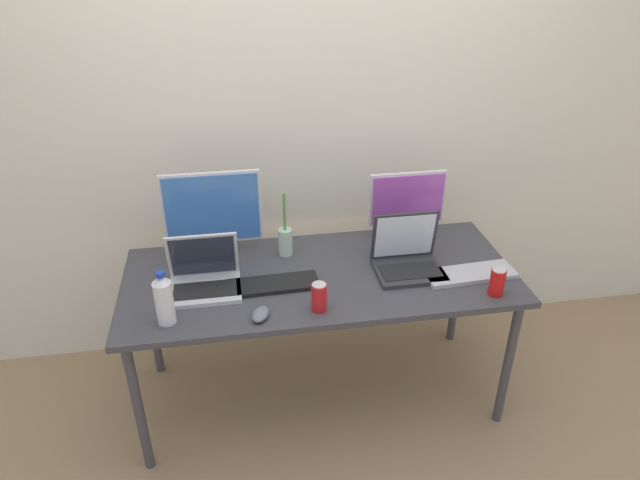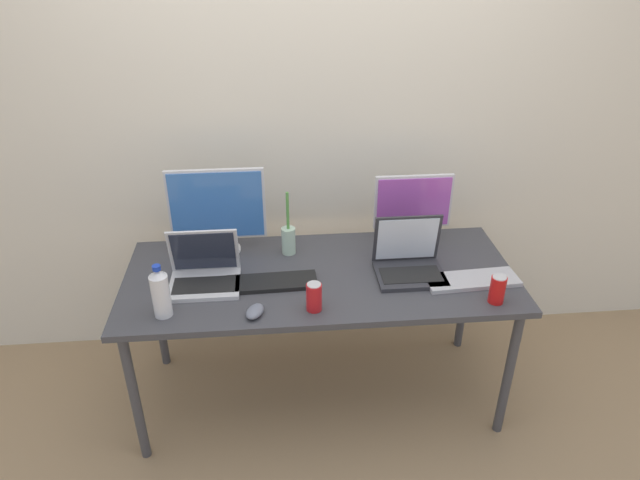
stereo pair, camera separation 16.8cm
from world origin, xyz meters
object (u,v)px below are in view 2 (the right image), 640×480
laptop_secondary (409,261)px  keyboard_main (272,282)px  laptop_silver (204,272)px  bamboo_vase (288,239)px  monitor_left (217,210)px  soda_can_by_laptop (497,289)px  keyboard_aux (472,280)px  work_desk (320,285)px  monitor_center (413,208)px  mouse_by_keyboard (255,311)px  water_bottle (160,293)px  soda_can_near_keyboard (314,297)px

laptop_secondary → keyboard_main: (-0.63, -0.05, -0.05)m
laptop_silver → bamboo_vase: 0.45m
monitor_left → keyboard_main: 0.46m
soda_can_by_laptop → keyboard_aux: bearing=108.2°
soda_can_by_laptop → laptop_secondary: bearing=140.2°
monitor_left → laptop_secondary: 0.93m
monitor_left → laptop_secondary: monitor_left is taller
work_desk → monitor_left: monitor_left is taller
laptop_silver → bamboo_vase: bearing=31.1°
laptop_secondary → soda_can_by_laptop: 0.42m
monitor_center → soda_can_by_laptop: bearing=-65.1°
mouse_by_keyboard → water_bottle: 0.39m
laptop_secondary → keyboard_main: size_ratio=0.77×
laptop_secondary → water_bottle: bearing=-167.9°
water_bottle → soda_can_near_keyboard: size_ratio=1.89×
laptop_silver → keyboard_aux: bearing=-4.9°
monitor_center → soda_can_near_keyboard: 0.75m
monitor_left → mouse_by_keyboard: monitor_left is taller
keyboard_aux → soda_can_near_keyboard: (-0.72, -0.14, 0.05)m
laptop_secondary → bamboo_vase: (-0.54, 0.23, 0.02)m
work_desk → monitor_left: (-0.47, 0.25, 0.29)m
keyboard_main → bamboo_vase: bamboo_vase is taller
work_desk → keyboard_aux: 0.69m
monitor_center → keyboard_aux: (0.20, -0.38, -0.18)m
water_bottle → soda_can_by_laptop: size_ratio=1.89×
keyboard_main → bamboo_vase: bearing=70.4°
monitor_center → mouse_by_keyboard: monitor_center is taller
laptop_silver → mouse_by_keyboard: (0.22, -0.26, -0.04)m
water_bottle → soda_can_near_keyboard: (0.62, -0.02, -0.05)m
keyboard_main → bamboo_vase: (0.09, 0.27, 0.07)m
soda_can_near_keyboard → keyboard_aux: bearing=11.0°
soda_can_near_keyboard → work_desk: bearing=79.6°
monitor_left → laptop_silver: (-0.05, -0.28, -0.17)m
monitor_left → monitor_center: 0.94m
laptop_secondary → water_bottle: size_ratio=1.30×
laptop_silver → mouse_by_keyboard: 0.35m
keyboard_aux → bamboo_vase: bamboo_vase is taller
laptop_silver → soda_can_near_keyboard: 0.53m
monitor_left → soda_can_by_laptop: bearing=-24.3°
laptop_secondary → keyboard_aux: bearing=-22.1°
keyboard_main → laptop_silver: bearing=170.4°
mouse_by_keyboard → bamboo_vase: bamboo_vase is taller
monitor_left → soda_can_near_keyboard: bearing=-51.4°
keyboard_aux → water_bottle: 1.36m
keyboard_main → mouse_by_keyboard: size_ratio=3.81×
monitor_left → soda_can_near_keyboard: 0.69m
work_desk → monitor_center: (0.48, 0.25, 0.25)m
laptop_silver → soda_can_by_laptop: 1.27m
keyboard_main → bamboo_vase: size_ratio=1.24×
keyboard_main → water_bottle: water_bottle is taller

